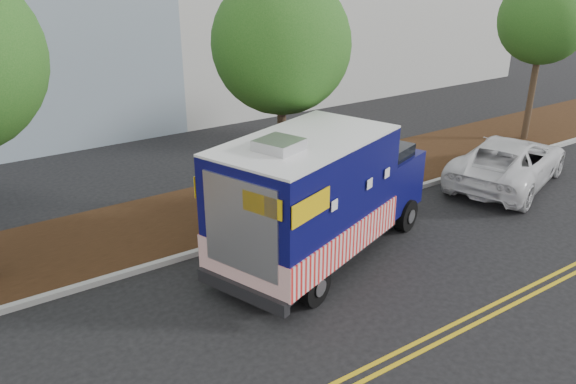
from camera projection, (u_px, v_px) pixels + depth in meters
ground at (306, 250)px, 15.06m from camera, size 120.00×120.00×0.00m
curb at (278, 228)px, 16.11m from camera, size 120.00×0.18×0.15m
mulch_strip at (242, 204)px, 17.72m from camera, size 120.00×4.00×0.15m
centerline_near at (431, 335)px, 11.65m from camera, size 120.00×0.10×0.01m
centerline_far at (440, 342)px, 11.46m from camera, size 120.00×0.10×0.01m
tree_b at (281, 45)px, 15.70m from camera, size 3.95×3.95×6.99m
tree_d at (544, 19)px, 21.99m from camera, size 3.52×3.52×6.79m
sign_post at (207, 206)px, 14.82m from camera, size 0.06×0.06×2.40m
food_truck at (318, 200)px, 14.09m from camera, size 7.28×4.61×3.62m
white_car at (509, 161)px, 19.22m from camera, size 6.40×4.42×1.63m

